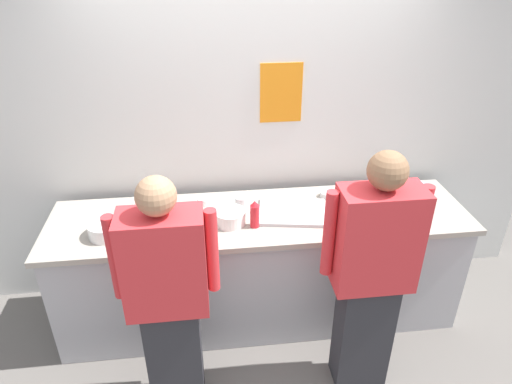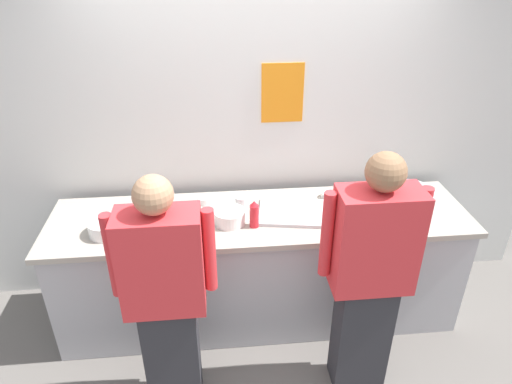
{
  "view_description": "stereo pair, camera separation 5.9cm",
  "coord_description": "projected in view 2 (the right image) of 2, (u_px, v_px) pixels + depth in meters",
  "views": [
    {
      "loc": [
        -0.36,
        -2.29,
        2.6
      ],
      "look_at": [
        -0.03,
        0.41,
        1.08
      ],
      "focal_mm": 31.98,
      "sensor_mm": 36.0,
      "label": 1
    },
    {
      "loc": [
        -0.3,
        -2.3,
        2.6
      ],
      "look_at": [
        -0.03,
        0.41,
        1.08
      ],
      "focal_mm": 31.98,
      "sensor_mm": 36.0,
      "label": 2
    }
  ],
  "objects": [
    {
      "name": "ramekin_green_sauce",
      "position": [
        151.0,
        224.0,
        3.05
      ],
      "size": [
        0.09,
        0.09,
        0.04
      ],
      "color": "white",
      "rests_on": "prep_counter"
    },
    {
      "name": "chef_near_left",
      "position": [
        166.0,
        295.0,
        2.57
      ],
      "size": [
        0.59,
        0.24,
        1.6
      ],
      "color": "#2D2D33",
      "rests_on": "ground"
    },
    {
      "name": "chef_center",
      "position": [
        370.0,
        275.0,
        2.67
      ],
      "size": [
        0.61,
        0.24,
        1.66
      ],
      "color": "#2D2D33",
      "rests_on": "ground"
    },
    {
      "name": "deli_cup",
      "position": [
        241.0,
        203.0,
        3.23
      ],
      "size": [
        0.09,
        0.09,
        0.11
      ],
      "primitive_type": "cylinder",
      "color": "white",
      "rests_on": "prep_counter"
    },
    {
      "name": "plate_stack_front",
      "position": [
        230.0,
        217.0,
        3.08
      ],
      "size": [
        0.21,
        0.21,
        0.1
      ],
      "color": "white",
      "rests_on": "prep_counter"
    },
    {
      "name": "wall_back",
      "position": [
        254.0,
        115.0,
        3.35
      ],
      "size": [
        4.61,
        0.11,
        2.93
      ],
      "color": "silver",
      "rests_on": "ground"
    },
    {
      "name": "ground_plane",
      "position": [
        266.0,
        351.0,
        3.29
      ],
      "size": [
        9.0,
        9.0,
        0.0
      ],
      "primitive_type": "plane",
      "color": "slate"
    },
    {
      "name": "chefs_knife",
      "position": [
        352.0,
        203.0,
        3.32
      ],
      "size": [
        0.28,
        0.03,
        0.02
      ],
      "color": "#B7BABF",
      "rests_on": "prep_counter"
    },
    {
      "name": "ramekin_orange_sauce",
      "position": [
        204.0,
        200.0,
        3.32
      ],
      "size": [
        0.1,
        0.1,
        0.05
      ],
      "color": "white",
      "rests_on": "prep_counter"
    },
    {
      "name": "prep_counter",
      "position": [
        260.0,
        267.0,
        3.41
      ],
      "size": [
        2.94,
        0.74,
        0.91
      ],
      "color": "#B2B2B7",
      "rests_on": "ground"
    },
    {
      "name": "squeeze_bottle_primary",
      "position": [
        254.0,
        214.0,
        3.02
      ],
      "size": [
        0.06,
        0.06,
        0.2
      ],
      "color": "red",
      "rests_on": "prep_counter"
    },
    {
      "name": "ramekin_yellow_sauce",
      "position": [
        348.0,
        219.0,
        3.1
      ],
      "size": [
        0.08,
        0.08,
        0.05
      ],
      "color": "white",
      "rests_on": "prep_counter"
    },
    {
      "name": "plate_stack_rear",
      "position": [
        107.0,
        227.0,
        2.97
      ],
      "size": [
        0.24,
        0.24,
        0.1
      ],
      "color": "white",
      "rests_on": "prep_counter"
    },
    {
      "name": "mixing_bowl_steel",
      "position": [
        410.0,
        197.0,
        3.29
      ],
      "size": [
        0.35,
        0.35,
        0.12
      ],
      "primitive_type": "cylinder",
      "color": "#B7BABF",
      "rests_on": "prep_counter"
    },
    {
      "name": "ramekin_red_sauce",
      "position": [
        328.0,
        195.0,
        3.4
      ],
      "size": [
        0.1,
        0.1,
        0.04
      ],
      "color": "white",
      "rests_on": "prep_counter"
    },
    {
      "name": "squeeze_bottle_secondary",
      "position": [
        176.0,
        218.0,
        2.99
      ],
      "size": [
        0.06,
        0.06,
        0.19
      ],
      "color": "red",
      "rests_on": "prep_counter"
    },
    {
      "name": "sheet_tray",
      "position": [
        293.0,
        212.0,
        3.2
      ],
      "size": [
        0.52,
        0.43,
        0.02
      ],
      "primitive_type": "cube",
      "rotation": [
        0.0,
        0.0,
        -0.16
      ],
      "color": "#B7BABF",
      "rests_on": "prep_counter"
    }
  ]
}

